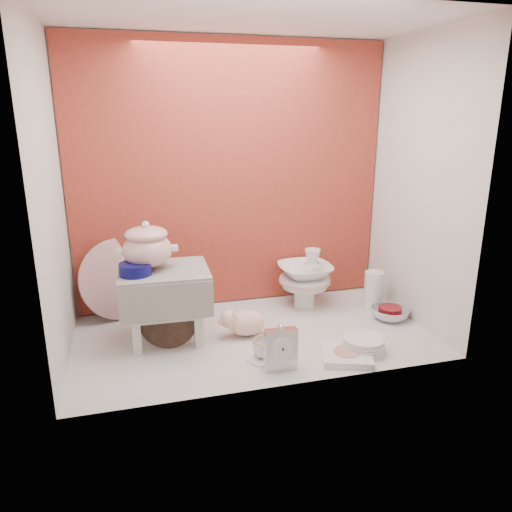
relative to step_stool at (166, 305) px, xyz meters
The scene contains 17 objects.
ground 0.48m from the step_stool, ahead, with size 1.80×1.80×0.00m, color silver.
niche_shell 0.87m from the step_stool, 13.89° to the left, with size 1.86×1.03×1.53m.
step_stool is the anchor object (origin of this frame).
soup_tureen 0.32m from the step_stool, 158.68° to the left, with size 0.28×0.28×0.24m, color white, non-canonical shape.
cobalt_bowl 0.26m from the step_stool, 160.42° to the right, with size 0.15×0.15×0.06m, color #0A0A4E.
floral_platter 0.42m from the step_stool, 121.76° to the left, with size 0.45×0.12×0.44m, color silver, non-canonical shape.
blue_white_vase 0.29m from the step_stool, 91.31° to the left, with size 0.26×0.26×0.28m, color white.
lacquer_tray 0.09m from the step_stool, 88.37° to the right, with size 0.29×0.06×0.29m, color black, non-canonical shape.
mantel_clock 0.64m from the step_stool, 43.52° to the right, with size 0.15×0.05×0.21m, color silver.
plush_pig 0.42m from the step_stool, ahead, with size 0.25×0.17×0.15m, color beige.
teacup_saucer 0.56m from the step_stool, 38.16° to the right, with size 0.17×0.17×0.01m, color white.
gold_rim_teacup 0.55m from the step_stool, 38.16° to the right, with size 0.11×0.11×0.09m, color white.
lattice_dish 0.92m from the step_stool, 28.11° to the right, with size 0.23×0.23×0.03m, color white.
dinner_plate_stack 0.99m from the step_stool, 23.19° to the right, with size 0.21×0.21×0.07m, color white.
crystal_bowl 1.23m from the step_stool, ahead, with size 0.21×0.21×0.07m, color silver.
clear_glass_vase 1.21m from the step_stool, ahead, with size 0.11×0.11×0.22m, color silver.
porcelain_tower 0.86m from the step_stool, 15.40° to the left, with size 0.31×0.31×0.35m, color white, non-canonical shape.
Camera 1 is at (-0.58, -2.21, 1.12)m, focal length 34.08 mm.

